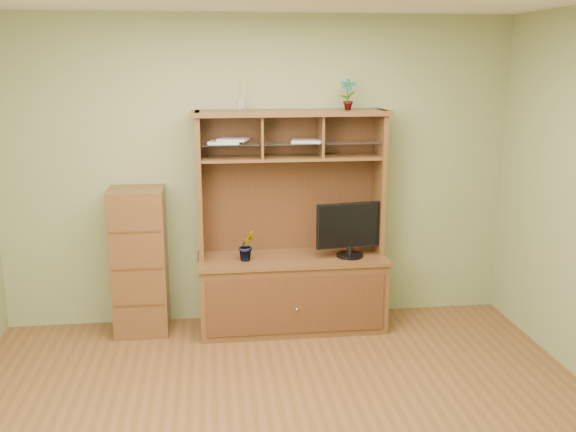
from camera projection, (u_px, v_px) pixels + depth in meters
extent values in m
cube|color=olive|center=(259.00, 172.00, 5.66)|extent=(4.50, 0.02, 2.70)
cube|color=olive|center=(374.00, 411.00, 1.78)|extent=(4.50, 0.02, 2.70)
cube|color=#4E2E16|center=(292.00, 294.00, 5.64)|extent=(1.60, 0.55, 0.62)
cube|color=#3D2010|center=(297.00, 305.00, 5.37)|extent=(1.50, 0.01, 0.50)
sphere|color=silver|center=(297.00, 309.00, 5.37)|extent=(0.02, 0.02, 0.02)
cube|color=#4E2E16|center=(292.00, 258.00, 5.57)|extent=(1.64, 0.59, 0.03)
cube|color=#4E2E16|center=(200.00, 186.00, 5.42)|extent=(0.04, 0.35, 1.25)
cube|color=#4E2E16|center=(379.00, 182.00, 5.61)|extent=(0.04, 0.35, 1.25)
cube|color=#3D2010|center=(288.00, 180.00, 5.67)|extent=(1.52, 0.02, 1.25)
cube|color=#4E2E16|center=(291.00, 113.00, 5.37)|extent=(1.66, 0.40, 0.04)
cube|color=#4E2E16|center=(291.00, 158.00, 5.46)|extent=(1.52, 0.32, 0.02)
cube|color=#4E2E16|center=(261.00, 136.00, 5.39)|extent=(0.02, 0.31, 0.35)
cube|color=#4E2E16|center=(320.00, 136.00, 5.45)|extent=(0.02, 0.31, 0.35)
cube|color=silver|center=(291.00, 143.00, 5.42)|extent=(1.50, 0.27, 0.01)
cylinder|color=black|center=(350.00, 255.00, 5.56)|extent=(0.23, 0.23, 0.02)
cylinder|color=black|center=(350.00, 250.00, 5.55)|extent=(0.05, 0.05, 0.07)
cube|color=black|center=(350.00, 225.00, 5.50)|extent=(0.60, 0.14, 0.39)
imported|color=#2C581E|center=(247.00, 245.00, 5.43)|extent=(0.17, 0.14, 0.27)
imported|color=#3A6B25|center=(348.00, 94.00, 5.39)|extent=(0.15, 0.12, 0.26)
cylinder|color=silver|center=(240.00, 105.00, 5.31)|extent=(0.05, 0.05, 0.09)
cylinder|color=olive|center=(240.00, 89.00, 5.27)|extent=(0.03, 0.03, 0.17)
cube|color=#BCBCC1|center=(225.00, 142.00, 5.36)|extent=(0.29, 0.24, 0.02)
cube|color=#BCBCC1|center=(233.00, 139.00, 5.36)|extent=(0.28, 0.25, 0.02)
cube|color=#BCBCC1|center=(307.00, 141.00, 5.44)|extent=(0.29, 0.25, 0.02)
cube|color=#4E2E16|center=(140.00, 262.00, 5.48)|extent=(0.45, 0.41, 1.27)
cube|color=#3D2010|center=(139.00, 305.00, 5.35)|extent=(0.41, 0.01, 0.02)
cube|color=#3D2010|center=(137.00, 269.00, 5.28)|extent=(0.41, 0.01, 0.01)
cube|color=#3D2010|center=(135.00, 232.00, 5.21)|extent=(0.41, 0.01, 0.01)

